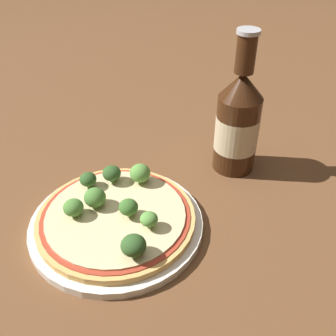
% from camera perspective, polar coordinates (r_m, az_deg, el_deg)
% --- Properties ---
extents(ground_plane, '(3.00, 3.00, 0.00)m').
position_cam_1_polar(ground_plane, '(0.57, -7.41, -8.47)').
color(ground_plane, brown).
extents(plate, '(0.24, 0.24, 0.01)m').
position_cam_1_polar(plate, '(0.57, -7.88, -7.85)').
color(plate, silver).
rests_on(plate, ground_plane).
extents(pizza, '(0.22, 0.22, 0.01)m').
position_cam_1_polar(pizza, '(0.56, -7.73, -7.12)').
color(pizza, tan).
rests_on(pizza, plate).
extents(broccoli_floret_0, '(0.02, 0.02, 0.02)m').
position_cam_1_polar(broccoli_floret_0, '(0.52, -2.77, -7.45)').
color(broccoli_floret_0, '#89A866').
rests_on(broccoli_floret_0, pizza).
extents(broccoli_floret_1, '(0.03, 0.03, 0.03)m').
position_cam_1_polar(broccoli_floret_1, '(0.54, -5.67, -5.50)').
color(broccoli_floret_1, '#89A866').
rests_on(broccoli_floret_1, pizza).
extents(broccoli_floret_2, '(0.03, 0.03, 0.02)m').
position_cam_1_polar(broccoli_floret_2, '(0.60, -11.53, -1.63)').
color(broccoli_floret_2, '#89A866').
rests_on(broccoli_floret_2, pizza).
extents(broccoli_floret_3, '(0.03, 0.03, 0.03)m').
position_cam_1_polar(broccoli_floret_3, '(0.59, -4.08, -0.75)').
color(broccoli_floret_3, '#89A866').
rests_on(broccoli_floret_3, pizza).
extents(broccoli_floret_4, '(0.03, 0.03, 0.03)m').
position_cam_1_polar(broccoli_floret_4, '(0.49, -5.03, -11.13)').
color(broccoli_floret_4, '#89A866').
rests_on(broccoli_floret_4, pizza).
extents(broccoli_floret_5, '(0.03, 0.03, 0.03)m').
position_cam_1_polar(broccoli_floret_5, '(0.56, -10.56, -4.23)').
color(broccoli_floret_5, '#89A866').
rests_on(broccoli_floret_5, pizza).
extents(broccoli_floret_6, '(0.03, 0.03, 0.03)m').
position_cam_1_polar(broccoli_floret_6, '(0.55, -13.58, -5.60)').
color(broccoli_floret_6, '#89A866').
rests_on(broccoli_floret_6, pizza).
extents(broccoli_floret_7, '(0.03, 0.03, 0.03)m').
position_cam_1_polar(broccoli_floret_7, '(0.60, -8.17, -0.77)').
color(broccoli_floret_7, '#89A866').
rests_on(broccoli_floret_7, pizza).
extents(beer_bottle, '(0.07, 0.07, 0.23)m').
position_cam_1_polar(beer_bottle, '(0.64, 10.08, 6.57)').
color(beer_bottle, '#381E0F').
rests_on(beer_bottle, ground_plane).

